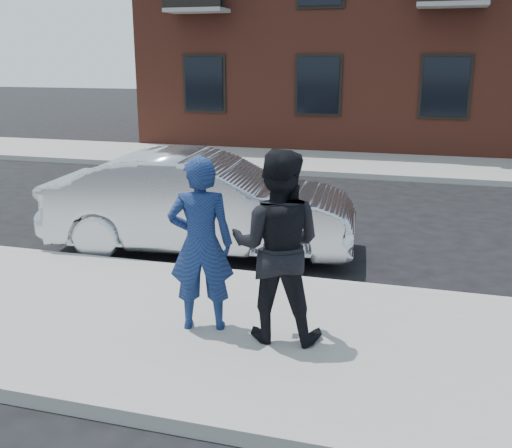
% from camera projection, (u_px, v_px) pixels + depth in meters
% --- Properties ---
extents(ground, '(100.00, 100.00, 0.00)m').
position_uv_depth(ground, '(434.00, 358.00, 6.28)').
color(ground, black).
rests_on(ground, ground).
extents(near_sidewalk, '(50.00, 3.50, 0.15)m').
position_uv_depth(near_sidewalk, '(435.00, 362.00, 6.03)').
color(near_sidewalk, gray).
rests_on(near_sidewalk, ground).
extents(near_curb, '(50.00, 0.10, 0.15)m').
position_uv_depth(near_curb, '(435.00, 296.00, 7.69)').
color(near_curb, '#999691').
rests_on(near_curb, ground).
extents(far_sidewalk, '(50.00, 3.50, 0.15)m').
position_uv_depth(far_sidewalk, '(436.00, 168.00, 16.66)').
color(far_sidewalk, gray).
rests_on(far_sidewalk, ground).
extents(far_curb, '(50.00, 0.10, 0.15)m').
position_uv_depth(far_curb, '(436.00, 180.00, 15.00)').
color(far_curb, '#999691').
rests_on(far_curb, ground).
extents(silver_sedan, '(5.02, 2.22, 1.60)m').
position_uv_depth(silver_sedan, '(201.00, 204.00, 9.50)').
color(silver_sedan, '#B7BABF').
rests_on(silver_sedan, ground).
extents(man_hoodie, '(0.80, 0.64, 1.92)m').
position_uv_depth(man_hoodie, '(201.00, 244.00, 6.40)').
color(man_hoodie, navy).
rests_on(man_hoodie, near_sidewalk).
extents(man_peacoat, '(1.04, 0.85, 2.02)m').
position_uv_depth(man_peacoat, '(277.00, 246.00, 6.16)').
color(man_peacoat, black).
rests_on(man_peacoat, near_sidewalk).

